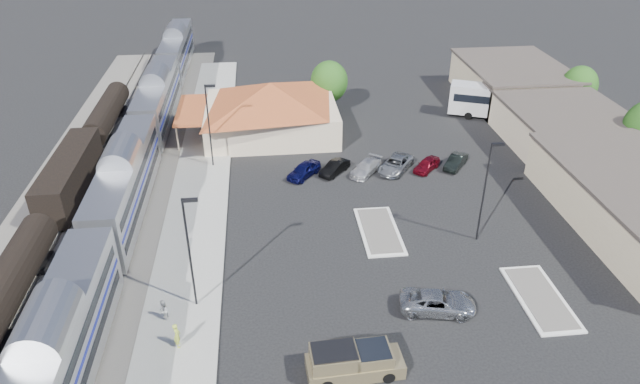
{
  "coord_description": "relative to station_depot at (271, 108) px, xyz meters",
  "views": [
    {
      "loc": [
        -5.52,
        -38.34,
        27.67
      ],
      "look_at": [
        -0.89,
        4.58,
        2.8
      ],
      "focal_mm": 32.0,
      "sensor_mm": 36.0,
      "label": 1
    }
  ],
  "objects": [
    {
      "name": "traffic_island_north",
      "position": [
        18.56,
        -32.0,
        -3.03
      ],
      "size": [
        3.3,
        7.5,
        0.21
      ],
      "color": "silver",
      "rests_on": "ground"
    },
    {
      "name": "person_a",
      "position": [
        -7.28,
        -34.08,
        -2.01
      ],
      "size": [
        0.58,
        0.76,
        1.88
      ],
      "primitive_type": "imported",
      "rotation": [
        0.0,
        0.0,
        1.77
      ],
      "color": "#A6B939",
      "rests_on": "platform"
    },
    {
      "name": "coach_bus",
      "position": [
        28.56,
        1.25,
        -0.77
      ],
      "size": [
        12.88,
        7.44,
        4.1
      ],
      "rotation": [
        0.0,
        0.0,
        1.18
      ],
      "color": "white",
      "rests_on": "ground"
    },
    {
      "name": "buildings_east",
      "position": [
        32.56,
        -9.72,
        -0.86
      ],
      "size": [
        14.4,
        51.4,
        4.8
      ],
      "color": "#C6B28C",
      "rests_on": "ground"
    },
    {
      "name": "parked_car_a",
      "position": [
        2.9,
        -11.22,
        -2.41
      ],
      "size": [
        4.07,
        4.35,
        1.45
      ],
      "primitive_type": "imported",
      "rotation": [
        0.0,
        0.0,
        -0.71
      ],
      "color": "#0D0F45",
      "rests_on": "ground"
    },
    {
      "name": "station_depot",
      "position": [
        0.0,
        0.0,
        0.0
      ],
      "size": [
        18.35,
        12.24,
        6.2
      ],
      "color": "#C2AF8E",
      "rests_on": "ground"
    },
    {
      "name": "lamp_plat_n",
      "position": [
        -6.34,
        -8.0,
        2.21
      ],
      "size": [
        1.08,
        0.25,
        9.0
      ],
      "color": "black",
      "rests_on": "ground"
    },
    {
      "name": "passenger_train",
      "position": [
        -13.44,
        -16.46,
        -0.26
      ],
      "size": [
        3.0,
        104.0,
        5.55
      ],
      "color": "silver",
      "rests_on": "ground"
    },
    {
      "name": "freight_cars",
      "position": [
        -19.44,
        -12.54,
        -1.21
      ],
      "size": [
        2.8,
        46.0,
        4.0
      ],
      "color": "black",
      "rests_on": "ground"
    },
    {
      "name": "suv",
      "position": [
        10.68,
        -32.36,
        -2.38
      ],
      "size": [
        5.76,
        3.43,
        1.5
      ],
      "primitive_type": "imported",
      "rotation": [
        0.0,
        0.0,
        1.39
      ],
      "color": "#A6A9AE",
      "rests_on": "ground"
    },
    {
      "name": "platform",
      "position": [
        -7.44,
        -18.0,
        -3.04
      ],
      "size": [
        5.5,
        92.0,
        0.18
      ],
      "primitive_type": "cube",
      "color": "gray",
      "rests_on": "ground"
    },
    {
      "name": "parked_car_d",
      "position": [
        12.5,
        -10.92,
        -2.42
      ],
      "size": [
        4.89,
        5.5,
        1.41
      ],
      "primitive_type": "imported",
      "rotation": [
        0.0,
        0.0,
        -0.63
      ],
      "color": "gray",
      "rests_on": "ground"
    },
    {
      "name": "parked_car_b",
      "position": [
        6.1,
        -10.92,
        -2.48
      ],
      "size": [
        3.61,
        3.85,
        1.29
      ],
      "primitive_type": "imported",
      "rotation": [
        0.0,
        0.0,
        -0.72
      ],
      "color": "black",
      "rests_on": "ground"
    },
    {
      "name": "lamp_plat_s",
      "position": [
        -6.34,
        -30.0,
        2.21
      ],
      "size": [
        1.08,
        0.25,
        9.0
      ],
      "color": "black",
      "rests_on": "ground"
    },
    {
      "name": "railbed",
      "position": [
        -16.44,
        -16.0,
        -3.07
      ],
      "size": [
        16.0,
        100.0,
        0.12
      ],
      "primitive_type": "cube",
      "color": "#4C4944",
      "rests_on": "ground"
    },
    {
      "name": "parked_car_c",
      "position": [
        9.3,
        -11.22,
        -2.48
      ],
      "size": [
        4.21,
        4.62,
        1.3
      ],
      "primitive_type": "imported",
      "rotation": [
        0.0,
        0.0,
        -0.68
      ],
      "color": "silver",
      "rests_on": "ground"
    },
    {
      "name": "tree_east_c",
      "position": [
        38.56,
        2.0,
        0.63
      ],
      "size": [
        4.41,
        4.41,
        6.21
      ],
      "color": "#382314",
      "rests_on": "ground"
    },
    {
      "name": "traffic_island_south",
      "position": [
        8.56,
        -22.0,
        -3.03
      ],
      "size": [
        3.3,
        7.5,
        0.21
      ],
      "color": "silver",
      "rests_on": "ground"
    },
    {
      "name": "tree_depot",
      "position": [
        7.56,
        6.0,
        0.89
      ],
      "size": [
        4.71,
        4.71,
        6.63
      ],
      "color": "#382314",
      "rests_on": "ground"
    },
    {
      "name": "pickup_truck",
      "position": [
        3.9,
        -37.46,
        -2.15
      ],
      "size": [
        6.11,
        2.5,
        2.07
      ],
      "rotation": [
        0.0,
        0.0,
        1.62
      ],
      "color": "#9D8C61",
      "rests_on": "ground"
    },
    {
      "name": "ground",
      "position": [
        4.56,
        -24.0,
        -3.13
      ],
      "size": [
        280.0,
        280.0,
        0.0
      ],
      "primitive_type": "plane",
      "color": "black",
      "rests_on": "ground"
    },
    {
      "name": "person_b",
      "position": [
        -8.51,
        -31.41,
        -2.14
      ],
      "size": [
        0.78,
        0.91,
        1.62
      ],
      "primitive_type": "imported",
      "rotation": [
        0.0,
        0.0,
        -1.8
      ],
      "color": "silver",
      "rests_on": "platform"
    },
    {
      "name": "parked_car_f",
      "position": [
        18.9,
        -10.92,
        -2.48
      ],
      "size": [
        3.51,
        3.99,
        1.31
      ],
      "primitive_type": "imported",
      "rotation": [
        0.0,
        0.0,
        -0.65
      ],
      "color": "black",
      "rests_on": "ground"
    },
    {
      "name": "lamp_lot",
      "position": [
        16.66,
        -24.0,
        2.21
      ],
      "size": [
        1.08,
        0.25,
        9.0
      ],
      "color": "black",
      "rests_on": "ground"
    },
    {
      "name": "parked_car_e",
      "position": [
        15.7,
        -11.22,
        -2.49
      ],
      "size": [
        3.68,
        3.78,
        1.28
      ],
      "primitive_type": "imported",
      "rotation": [
        0.0,
        0.0,
        -0.75
      ],
      "color": "maroon",
      "rests_on": "ground"
    }
  ]
}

